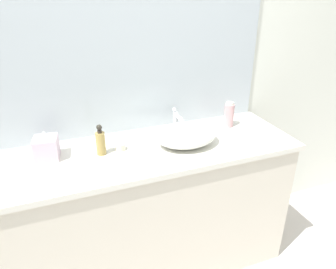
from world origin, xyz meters
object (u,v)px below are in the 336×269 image
object	(u,v)px
sink_basin	(186,135)
candle_jar	(120,147)
tissue_box	(46,147)
soap_dispenser	(101,142)
lotion_bottle	(229,115)

from	to	relation	value
sink_basin	candle_jar	world-z (taller)	sink_basin
sink_basin	tissue_box	size ratio (longest dim) A/B	2.25
soap_dispenser	tissue_box	size ratio (longest dim) A/B	1.10
lotion_bottle	tissue_box	xyz separation A→B (m)	(-1.14, -0.02, -0.01)
lotion_bottle	tissue_box	bearing A→B (deg)	-178.84
sink_basin	soap_dispenser	distance (m)	0.49
sink_basin	lotion_bottle	world-z (taller)	lotion_bottle
sink_basin	tissue_box	world-z (taller)	tissue_box
tissue_box	soap_dispenser	bearing A→B (deg)	-11.61
soap_dispenser	lotion_bottle	world-z (taller)	soap_dispenser
tissue_box	lotion_bottle	bearing A→B (deg)	1.16
lotion_bottle	candle_jar	xyz separation A→B (m)	(-0.75, -0.07, -0.06)
soap_dispenser	lotion_bottle	size ratio (longest dim) A/B	1.06
soap_dispenser	lotion_bottle	xyz separation A→B (m)	(0.86, 0.08, 0.01)
lotion_bottle	tissue_box	distance (m)	1.14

